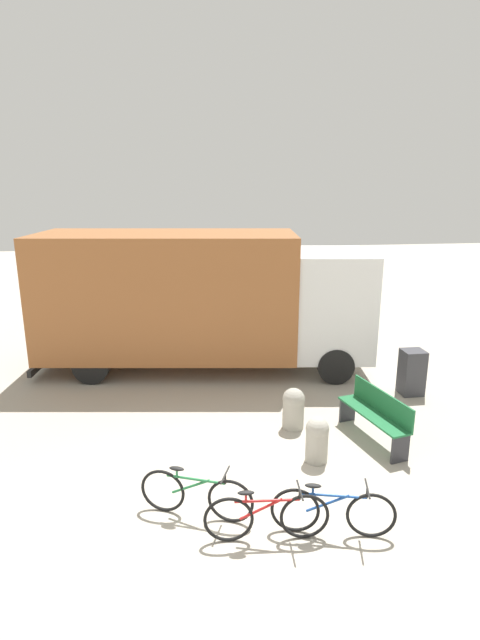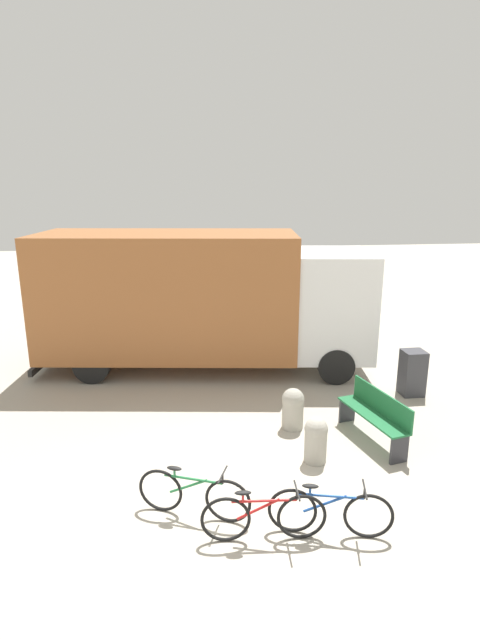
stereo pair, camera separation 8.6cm
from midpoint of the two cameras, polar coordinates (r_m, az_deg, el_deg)
name	(u,v)px [view 2 (the right image)]	position (r m, az deg, el deg)	size (l,w,h in m)	color
ground_plane	(232,506)	(7.79, -0.53, -20.51)	(60.00, 60.00, 0.00)	#A8A091
delivery_truck	(200,296)	(12.42, -4.35, 2.74)	(8.40, 3.54, 3.41)	#99592D
park_bench	(376,414)	(9.54, 15.49, -10.27)	(0.77, 1.77, 0.94)	#1E6638
bicycle_near	(193,494)	(7.43, -5.01, -19.21)	(1.56, 0.70, 0.75)	black
bicycle_middle	(264,517)	(7.02, 3.08, -21.53)	(1.66, 0.44, 0.75)	black
bicycle_far	(330,512)	(7.20, 10.59, -20.74)	(1.62, 0.55, 0.75)	black
bollard_near_bench	(316,438)	(8.70, 8.94, -13.23)	(0.40, 0.40, 0.80)	#9E998C
bollard_far_bench	(293,407)	(9.73, 6.31, -9.88)	(0.43, 0.43, 0.81)	#9E998C
utility_box	(412,373)	(11.75, 19.30, -5.71)	(0.48, 0.46, 1.02)	#38383D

